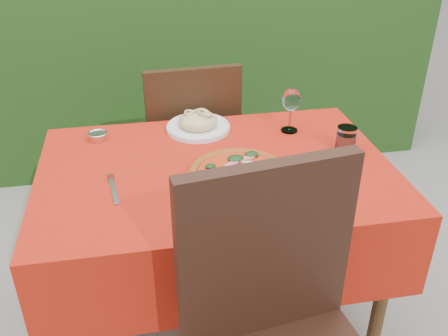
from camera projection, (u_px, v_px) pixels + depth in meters
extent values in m
plane|color=slate|center=(217.00, 316.00, 2.16)|extent=(60.00, 60.00, 0.00)
cube|color=black|center=(174.00, 37.00, 3.08)|extent=(3.20, 0.55, 1.60)
cube|color=#483017|center=(216.00, 173.00, 1.80)|extent=(1.20, 0.80, 0.04)
cylinder|color=#483017|center=(382.00, 296.00, 1.78)|extent=(0.05, 0.05, 0.70)
cylinder|color=#483017|center=(83.00, 219.00, 2.19)|extent=(0.05, 0.05, 0.70)
cylinder|color=#483017|center=(317.00, 194.00, 2.36)|extent=(0.05, 0.05, 0.70)
cube|color=#B31D0D|center=(216.00, 204.00, 1.87)|extent=(1.26, 0.86, 0.32)
cube|color=black|center=(266.00, 251.00, 1.30)|extent=(0.48, 0.11, 0.53)
cube|color=black|center=(188.00, 150.00, 2.52)|extent=(0.46, 0.46, 0.04)
cube|color=black|center=(194.00, 119.00, 2.23)|extent=(0.43, 0.07, 0.47)
cylinder|color=black|center=(216.00, 169.00, 2.83)|extent=(0.04, 0.04, 0.44)
cylinder|color=black|center=(151.00, 177.00, 2.76)|extent=(0.04, 0.04, 0.44)
cylinder|color=black|center=(232.00, 203.00, 2.53)|extent=(0.04, 0.04, 0.44)
cylinder|color=black|center=(160.00, 214.00, 2.45)|extent=(0.04, 0.04, 0.44)
cylinder|color=white|center=(238.00, 182.00, 1.67)|extent=(0.36, 0.36, 0.02)
cylinder|color=#B85019|center=(238.00, 177.00, 1.66)|extent=(0.41, 0.41, 0.02)
cylinder|color=#9E140A|center=(238.00, 172.00, 1.65)|extent=(0.33, 0.33, 0.01)
cylinder|color=silver|center=(198.00, 128.00, 2.05)|extent=(0.26, 0.26, 0.02)
ellipsoid|color=#CDBB80|center=(198.00, 121.00, 2.03)|extent=(0.16, 0.16, 0.07)
cylinder|color=white|center=(346.00, 139.00, 1.87)|extent=(0.07, 0.07, 0.10)
cylinder|color=#A9D0E5|center=(346.00, 143.00, 1.88)|extent=(0.06, 0.06, 0.07)
cylinder|color=silver|center=(289.00, 130.00, 2.04)|extent=(0.07, 0.07, 0.01)
cylinder|color=silver|center=(290.00, 119.00, 2.02)|extent=(0.01, 0.01, 0.09)
ellipsoid|color=silver|center=(291.00, 99.00, 1.97)|extent=(0.08, 0.08, 0.09)
cube|color=#B9B9C0|center=(114.00, 192.00, 1.64)|extent=(0.05, 0.22, 0.01)
cylinder|color=silver|center=(98.00, 136.00, 1.97)|extent=(0.07, 0.07, 0.03)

